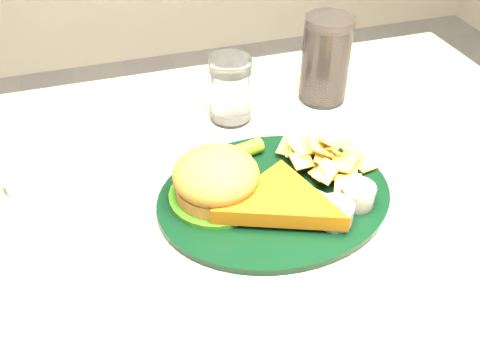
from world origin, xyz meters
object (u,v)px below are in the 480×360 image
Objects in this scene: dinner_plate at (275,178)px; cola_glass at (326,60)px; table at (236,335)px; fork_napkin at (337,200)px; water_glass at (230,89)px.

cola_glass reaches higher than dinner_plate.
fork_napkin is (0.13, -0.08, 0.38)m from table.
water_glass is at bearing 75.10° from table.
fork_napkin reaches higher than table.
fork_napkin is at bearing -31.33° from table.
table is 3.47× the size of dinner_plate.
table is 10.32× the size of water_glass.
table is at bearing 135.66° from dinner_plate.
dinner_plate reaches higher than fork_napkin.
fork_napkin is (0.08, -0.27, -0.05)m from water_glass.
fork_napkin is at bearing -27.31° from dinner_plate.
water_glass is 0.59× the size of fork_napkin.
dinner_plate is 0.10m from fork_napkin.
water_glass is 0.28m from fork_napkin.
table is 0.47m from water_glass.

